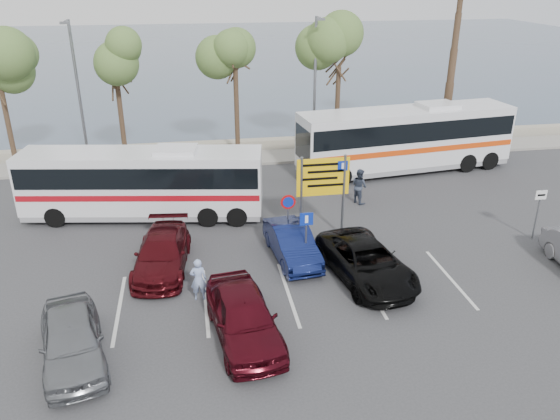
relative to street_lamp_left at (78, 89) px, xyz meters
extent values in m
plane|color=#363639|center=(10.00, -13.52, -4.60)|extent=(120.00, 120.00, 0.00)
cube|color=gray|center=(10.00, 0.48, -4.52)|extent=(44.00, 2.40, 0.15)
cube|color=gray|center=(10.00, 2.48, -4.30)|extent=(48.00, 0.80, 0.60)
plane|color=#3E5464|center=(10.00, 46.48, -4.59)|extent=(140.00, 140.00, 0.00)
cylinder|color=#382619|center=(-4.00, 0.48, -1.79)|extent=(0.28, 0.28, 5.32)
cylinder|color=#382619|center=(2.00, 0.48, -1.93)|extent=(0.28, 0.28, 5.04)
cylinder|color=#382619|center=(8.50, 0.48, -1.65)|extent=(0.28, 0.28, 5.60)
cylinder|color=#382619|center=(14.50, 0.48, -1.86)|extent=(0.28, 0.28, 5.18)
cylinder|color=#382619|center=(21.50, 0.48, 0.55)|extent=(0.48, 0.48, 10.00)
cylinder|color=slate|center=(0.00, 0.08, -0.45)|extent=(0.16, 0.16, 8.00)
cylinder|color=slate|center=(0.00, -0.37, 3.50)|extent=(0.12, 0.90, 0.12)
cube|color=slate|center=(0.00, -0.87, 3.45)|extent=(0.45, 0.25, 0.12)
cylinder|color=slate|center=(13.00, 0.08, -0.45)|extent=(0.16, 0.16, 8.00)
cylinder|color=slate|center=(13.00, -0.37, 3.50)|extent=(0.12, 0.90, 0.12)
cube|color=slate|center=(13.00, -0.87, 3.45)|extent=(0.45, 0.25, 0.12)
cylinder|color=slate|center=(10.10, -10.32, -2.80)|extent=(0.12, 0.12, 3.60)
cylinder|color=slate|center=(11.90, -10.32, -2.80)|extent=(0.12, 0.12, 3.60)
cube|color=yellow|center=(11.00, -10.32, -1.90)|extent=(2.20, 0.06, 1.60)
cube|color=#0C2699|center=(11.80, -10.36, -1.45)|extent=(0.42, 0.01, 0.42)
cylinder|color=slate|center=(9.40, -11.12, -3.50)|extent=(0.07, 0.07, 2.20)
cylinder|color=#B20C0C|center=(9.40, -11.15, -2.55)|extent=(0.60, 0.03, 0.60)
cylinder|color=slate|center=(9.80, -12.72, -3.50)|extent=(0.07, 0.07, 2.20)
cube|color=#0C2699|center=(9.80, -12.74, -2.60)|extent=(0.50, 0.03, 0.50)
cylinder|color=slate|center=(19.80, -12.02, -3.50)|extent=(0.07, 0.07, 2.20)
cube|color=white|center=(19.80, -12.04, -2.60)|extent=(0.50, 0.03, 0.40)
cube|color=silver|center=(3.50, -7.02, -2.80)|extent=(10.91, 3.95, 2.63)
cube|color=black|center=(3.50, -7.02, -2.33)|extent=(10.71, 3.95, 0.94)
cube|color=#9D0C15|center=(3.50, -7.02, -3.22)|extent=(10.81, 3.96, 0.27)
cube|color=gray|center=(3.50, -7.02, -4.11)|extent=(10.80, 3.91, 0.49)
cube|color=silver|center=(3.50, -7.02, -1.37)|extent=(1.99, 1.69, 0.21)
cube|color=silver|center=(17.50, -3.02, -2.56)|extent=(12.29, 4.06, 2.96)
cube|color=black|center=(17.50, -3.02, -2.04)|extent=(12.05, 4.07, 1.06)
cube|color=#D9400C|center=(17.50, -3.02, -3.04)|extent=(12.17, 4.07, 0.30)
cube|color=gray|center=(17.50, -3.02, -4.05)|extent=(12.16, 4.02, 0.55)
cube|color=silver|center=(17.50, -3.02, -0.96)|extent=(2.20, 1.85, 0.24)
imported|color=slate|center=(2.01, -17.02, -3.87)|extent=(2.63, 4.54, 1.45)
imported|color=#101A4E|center=(9.40, -12.02, -3.94)|extent=(1.82, 4.15, 1.33)
imported|color=#440B10|center=(4.41, -12.02, -3.93)|extent=(2.37, 4.79, 1.34)
imported|color=#440912|center=(7.00, -16.76, -3.82)|extent=(2.41, 4.75, 1.55)
imported|color=black|center=(11.80, -13.97, -3.91)|extent=(3.07, 5.26, 1.37)
imported|color=#93A7D6|center=(5.70, -14.35, -3.82)|extent=(0.58, 0.39, 1.56)
imported|color=#343D4F|center=(13.67, -7.02, -3.74)|extent=(0.95, 1.04, 1.72)
camera|label=1|loc=(5.77, -30.65, 5.87)|focal=35.00mm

